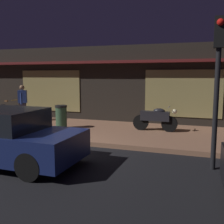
{
  "coord_description": "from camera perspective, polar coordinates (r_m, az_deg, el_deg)",
  "views": [
    {
      "loc": [
        4.06,
        -6.73,
        2.29
      ],
      "look_at": [
        0.93,
        2.4,
        0.95
      ],
      "focal_mm": 43.18,
      "sensor_mm": 36.0,
      "label": 1
    }
  ],
  "objects": [
    {
      "name": "person_photographer",
      "position": [
        13.1,
        -18.39,
        1.97
      ],
      "size": [
        0.44,
        0.59,
        1.67
      ],
      "color": "#28232D",
      "rests_on": "sidewalk_slab"
    },
    {
      "name": "traffic_light_pole",
      "position": [
        6.79,
        21.51,
        8.96
      ],
      "size": [
        0.24,
        0.33,
        3.6
      ],
      "color": "black",
      "rests_on": "ground_plane"
    },
    {
      "name": "motorcycle",
      "position": [
        10.4,
        9.27,
        -1.29
      ],
      "size": [
        1.7,
        0.55,
        0.97
      ],
      "color": "black",
      "rests_on": "sidewalk_slab"
    },
    {
      "name": "parked_car_far",
      "position": [
        7.55,
        -22.21,
        -4.82
      ],
      "size": [
        4.12,
        1.82,
        1.42
      ],
      "color": "black",
      "rests_on": "ground_plane"
    },
    {
      "name": "ground_plane",
      "position": [
        8.18,
        -11.82,
        -8.51
      ],
      "size": [
        60.0,
        60.0,
        0.0
      ],
      "primitive_type": "plane",
      "color": "black"
    },
    {
      "name": "trash_bin",
      "position": [
        10.99,
        -10.71,
        -0.97
      ],
      "size": [
        0.48,
        0.48,
        0.93
      ],
      "color": "#2D4C33",
      "rests_on": "sidewalk_slab"
    },
    {
      "name": "bicycle_parked",
      "position": [
        14.55,
        -20.8,
        0.35
      ],
      "size": [
        1.63,
        0.48,
        0.91
      ],
      "color": "black",
      "rests_on": "sidewalk_slab"
    },
    {
      "name": "sidewalk_slab",
      "position": [
        10.77,
        -3.65,
        -3.98
      ],
      "size": [
        18.0,
        4.0,
        0.15
      ],
      "primitive_type": "cube",
      "color": "#8C6047",
      "rests_on": "ground_plane"
    },
    {
      "name": "storefront_building",
      "position": [
        13.74,
        1.75,
        5.87
      ],
      "size": [
        18.0,
        3.3,
        3.6
      ],
      "color": "black",
      "rests_on": "ground_plane"
    }
  ]
}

